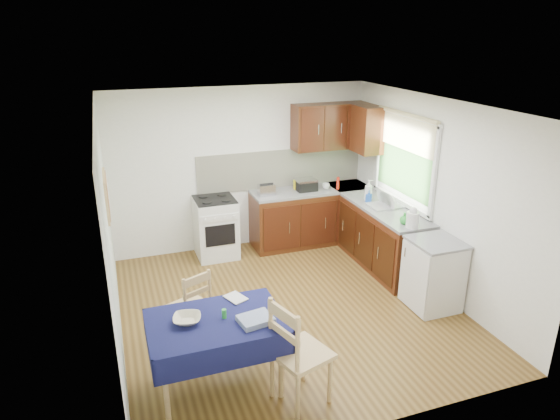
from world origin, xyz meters
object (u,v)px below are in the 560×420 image
object	(u,v)px
chair_near	(297,350)
kettle	(413,218)
dining_table	(216,330)
toaster	(267,190)
dish_rack	(385,204)
chair_far	(192,304)
sandwich_press	(306,185)

from	to	relation	value
chair_near	kettle	xyz separation A→B (m)	(2.15, 1.48, 0.46)
dining_table	toaster	bearing A→B (deg)	66.42
toaster	kettle	xyz separation A→B (m)	(1.35, -1.84, 0.03)
dining_table	dish_rack	distance (m)	3.44
dining_table	toaster	xyz separation A→B (m)	(1.43, 2.89, 0.33)
dining_table	dish_rack	size ratio (longest dim) A/B	2.68
chair_far	chair_near	world-z (taller)	chair_near
toaster	kettle	distance (m)	2.28
chair_near	dining_table	bearing A→B (deg)	38.30
chair_near	toaster	size ratio (longest dim) A/B	4.32
dining_table	chair_far	size ratio (longest dim) A/B	1.43
sandwich_press	dish_rack	xyz separation A→B (m)	(0.79, -1.07, -0.06)
toaster	sandwich_press	world-z (taller)	toaster
dining_table	chair_far	distance (m)	0.87
dish_rack	kettle	bearing A→B (deg)	-113.84
dining_table	sandwich_press	world-z (taller)	sandwich_press
kettle	dish_rack	bearing A→B (deg)	83.27
chair_far	kettle	size ratio (longest dim) A/B	3.20
chair_near	sandwich_press	bearing A→B (deg)	-41.09
sandwich_press	dish_rack	size ratio (longest dim) A/B	0.66
chair_far	chair_near	xyz separation A→B (m)	(0.73, -1.27, 0.10)
chair_far	toaster	distance (m)	2.60
dish_rack	kettle	size ratio (longest dim) A/B	1.71
chair_far	chair_near	bearing A→B (deg)	95.39
sandwich_press	dish_rack	world-z (taller)	dish_rack
kettle	sandwich_press	bearing A→B (deg)	110.19
dining_table	dish_rack	bearing A→B (deg)	35.77
chair_near	dish_rack	xyz separation A→B (m)	(2.24, 2.30, 0.36)
toaster	kettle	bearing A→B (deg)	-46.68
dining_table	toaster	size ratio (longest dim) A/B	5.08
kettle	toaster	bearing A→B (deg)	126.31
chair_far	toaster	size ratio (longest dim) A/B	3.55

